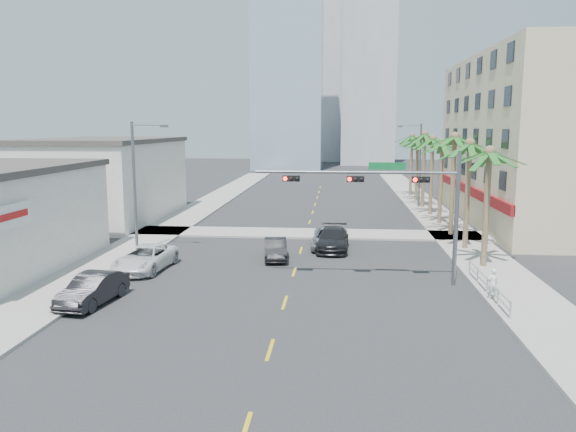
% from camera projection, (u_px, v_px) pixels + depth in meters
% --- Properties ---
extents(ground, '(260.00, 260.00, 0.00)m').
position_uv_depth(ground, '(276.00, 331.00, 23.98)').
color(ground, '#262628').
rests_on(ground, ground).
extents(sidewalk_right, '(4.00, 120.00, 0.15)m').
position_uv_depth(sidewalk_right, '(462.00, 241.00, 42.58)').
color(sidewalk_right, gray).
rests_on(sidewalk_right, ground).
extents(sidewalk_left, '(4.00, 120.00, 0.15)m').
position_uv_depth(sidewalk_left, '(154.00, 236.00, 44.71)').
color(sidewalk_left, gray).
rests_on(sidewalk_left, ground).
extents(sidewalk_cross, '(80.00, 4.00, 0.15)m').
position_uv_depth(sidewalk_cross, '(306.00, 233.00, 45.61)').
color(sidewalk_cross, gray).
rests_on(sidewalk_cross, ground).
extents(building_right, '(15.25, 28.00, 15.00)m').
position_uv_depth(building_right, '(556.00, 140.00, 50.36)').
color(building_right, beige).
rests_on(building_right, ground).
extents(building_left_far, '(11.00, 18.00, 7.20)m').
position_uv_depth(building_left_far, '(103.00, 181.00, 52.68)').
color(building_left_far, beige).
rests_on(building_left_far, ground).
extents(tower_far_left, '(14.00, 14.00, 48.00)m').
position_uv_depth(tower_far_left, '(288.00, 51.00, 114.35)').
color(tower_far_left, '#99B2C6').
rests_on(tower_far_left, ground).
extents(tower_far_right, '(12.00, 12.00, 60.00)m').
position_uv_depth(tower_far_right, '(369.00, 31.00, 126.65)').
color(tower_far_right, '#ADADB2').
rests_on(tower_far_right, ground).
extents(tower_far_center, '(16.00, 16.00, 42.00)m').
position_uv_depth(tower_far_center, '(318.00, 78.00, 143.89)').
color(tower_far_center, '#ADADB2').
rests_on(tower_far_center, ground).
extents(traffic_signal_mast, '(11.12, 0.54, 7.20)m').
position_uv_depth(traffic_signal_mast, '(397.00, 194.00, 30.50)').
color(traffic_signal_mast, slate).
rests_on(traffic_signal_mast, ground).
extents(palm_tree_0, '(4.80, 4.80, 7.80)m').
position_uv_depth(palm_tree_0, '(490.00, 153.00, 33.64)').
color(palm_tree_0, brown).
rests_on(palm_tree_0, ground).
extents(palm_tree_1, '(4.80, 4.80, 8.16)m').
position_uv_depth(palm_tree_1, '(470.00, 145.00, 38.70)').
color(palm_tree_1, brown).
rests_on(palm_tree_1, ground).
extents(palm_tree_2, '(4.80, 4.80, 8.52)m').
position_uv_depth(palm_tree_2, '(455.00, 138.00, 43.76)').
color(palm_tree_2, brown).
rests_on(palm_tree_2, ground).
extents(palm_tree_3, '(4.80, 4.80, 7.80)m').
position_uv_depth(palm_tree_3, '(442.00, 145.00, 48.99)').
color(palm_tree_3, brown).
rests_on(palm_tree_3, ground).
extents(palm_tree_4, '(4.80, 4.80, 8.16)m').
position_uv_depth(palm_tree_4, '(433.00, 140.00, 54.05)').
color(palm_tree_4, brown).
rests_on(palm_tree_4, ground).
extents(palm_tree_5, '(4.80, 4.80, 8.52)m').
position_uv_depth(palm_tree_5, '(425.00, 135.00, 59.10)').
color(palm_tree_5, brown).
rests_on(palm_tree_5, ground).
extents(palm_tree_6, '(4.80, 4.80, 7.80)m').
position_uv_depth(palm_tree_6, '(418.00, 141.00, 64.33)').
color(palm_tree_6, brown).
rests_on(palm_tree_6, ground).
extents(palm_tree_7, '(4.80, 4.80, 8.16)m').
position_uv_depth(palm_tree_7, '(412.00, 137.00, 69.39)').
color(palm_tree_7, brown).
rests_on(palm_tree_7, ground).
extents(streetlight_left, '(2.55, 0.25, 9.00)m').
position_uv_depth(streetlight_left, '(137.00, 181.00, 37.93)').
color(streetlight_left, slate).
rests_on(streetlight_left, ground).
extents(streetlight_right, '(2.55, 0.25, 9.00)m').
position_uv_depth(streetlight_right, '(418.00, 161.00, 59.59)').
color(streetlight_right, slate).
rests_on(streetlight_right, ground).
extents(guardrail, '(0.08, 8.08, 1.00)m').
position_uv_depth(guardrail, '(487.00, 284.00, 28.87)').
color(guardrail, silver).
rests_on(guardrail, ground).
extents(car_parked_mid, '(2.17, 4.73, 1.50)m').
position_uv_depth(car_parked_mid, '(93.00, 289.00, 27.59)').
color(car_parked_mid, black).
rests_on(car_parked_mid, ground).
extents(car_parked_far, '(2.98, 5.62, 1.50)m').
position_uv_depth(car_parked_far, '(145.00, 258.00, 34.11)').
color(car_parked_far, white).
rests_on(car_parked_far, ground).
extents(car_lane_left, '(1.97, 4.28, 1.36)m').
position_uv_depth(car_lane_left, '(275.00, 249.00, 37.03)').
color(car_lane_left, black).
rests_on(car_lane_left, ground).
extents(car_lane_center, '(2.63, 5.40, 1.48)m').
position_uv_depth(car_lane_center, '(329.00, 238.00, 40.33)').
color(car_lane_center, '#B1B0B5').
rests_on(car_lane_center, ground).
extents(car_lane_right, '(2.38, 5.45, 1.56)m').
position_uv_depth(car_lane_right, '(333.00, 239.00, 39.74)').
color(car_lane_right, black).
rests_on(car_lane_right, ground).
extents(pedestrian, '(0.66, 0.53, 1.57)m').
position_uv_depth(pedestrian, '(493.00, 284.00, 27.88)').
color(pedestrian, white).
rests_on(pedestrian, sidewalk_right).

